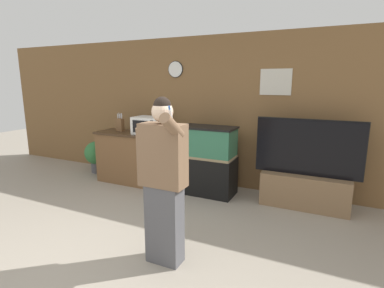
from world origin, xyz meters
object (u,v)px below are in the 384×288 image
(knife_block, at_px, (120,124))
(aquarium_on_stand, at_px, (207,160))
(microwave, at_px, (149,125))
(counter_island, at_px, (136,158))
(tv_on_stand, at_px, (305,182))
(potted_plant, at_px, (96,154))
(person_standing, at_px, (163,180))

(knife_block, height_order, aquarium_on_stand, knife_block)
(microwave, bearing_deg, counter_island, -175.66)
(tv_on_stand, bearing_deg, counter_island, -176.82)
(microwave, distance_m, aquarium_on_stand, 1.20)
(aquarium_on_stand, height_order, tv_on_stand, tv_on_stand)
(knife_block, relative_size, tv_on_stand, 0.22)
(potted_plant, bearing_deg, microwave, -6.05)
(knife_block, xyz_separation_m, person_standing, (2.10, -1.95, -0.17))
(counter_island, distance_m, potted_plant, 1.12)
(aquarium_on_stand, bearing_deg, counter_island, -177.40)
(knife_block, bearing_deg, person_standing, -43.00)
(microwave, xyz_separation_m, person_standing, (1.45, -1.93, -0.20))
(counter_island, height_order, microwave, microwave)
(counter_island, distance_m, microwave, 0.68)
(counter_island, relative_size, potted_plant, 2.26)
(knife_block, xyz_separation_m, tv_on_stand, (3.26, 0.12, -0.66))
(person_standing, height_order, potted_plant, person_standing)
(aquarium_on_stand, xyz_separation_m, potted_plant, (-2.48, 0.11, -0.18))
(counter_island, distance_m, aquarium_on_stand, 1.39)
(knife_block, height_order, person_standing, person_standing)
(microwave, distance_m, potted_plant, 1.57)
(microwave, height_order, person_standing, person_standing)
(knife_block, distance_m, tv_on_stand, 3.33)
(tv_on_stand, distance_m, potted_plant, 4.01)
(person_standing, bearing_deg, counter_island, 132.34)
(aquarium_on_stand, relative_size, tv_on_stand, 0.76)
(counter_island, height_order, aquarium_on_stand, aquarium_on_stand)
(aquarium_on_stand, xyz_separation_m, person_standing, (0.36, -1.97, 0.32))
(microwave, height_order, knife_block, knife_block)
(person_standing, bearing_deg, potted_plant, 143.79)
(tv_on_stand, height_order, person_standing, person_standing)
(microwave, xyz_separation_m, knife_block, (-0.65, 0.02, -0.03))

